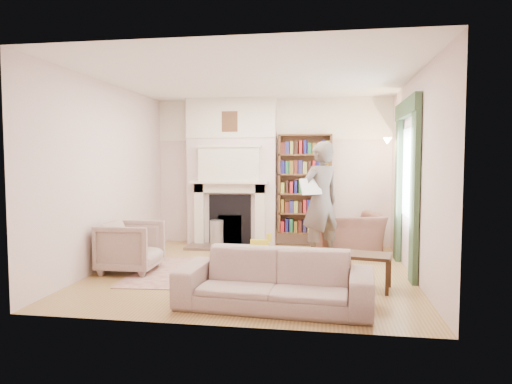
% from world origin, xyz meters
% --- Properties ---
extents(floor, '(4.50, 4.50, 0.00)m').
position_xyz_m(floor, '(0.00, 0.00, 0.00)').
color(floor, olive).
rests_on(floor, ground).
extents(ceiling, '(4.50, 4.50, 0.00)m').
position_xyz_m(ceiling, '(0.00, 0.00, 2.80)').
color(ceiling, white).
rests_on(ceiling, wall_back).
extents(wall_back, '(4.50, 0.00, 4.50)m').
position_xyz_m(wall_back, '(0.00, 2.25, 1.40)').
color(wall_back, silver).
rests_on(wall_back, floor).
extents(wall_front, '(4.50, 0.00, 4.50)m').
position_xyz_m(wall_front, '(0.00, -2.25, 1.40)').
color(wall_front, silver).
rests_on(wall_front, floor).
extents(wall_left, '(0.00, 4.50, 4.50)m').
position_xyz_m(wall_left, '(-2.25, 0.00, 1.40)').
color(wall_left, silver).
rests_on(wall_left, floor).
extents(wall_right, '(0.00, 4.50, 4.50)m').
position_xyz_m(wall_right, '(2.25, 0.00, 1.40)').
color(wall_right, silver).
rests_on(wall_right, floor).
extents(fireplace, '(1.70, 0.58, 2.80)m').
position_xyz_m(fireplace, '(-0.75, 2.05, 1.39)').
color(fireplace, silver).
rests_on(fireplace, floor).
extents(bookcase, '(1.00, 0.24, 1.85)m').
position_xyz_m(bookcase, '(0.65, 2.12, 1.18)').
color(bookcase, brown).
rests_on(bookcase, floor).
extents(window, '(0.02, 0.90, 1.30)m').
position_xyz_m(window, '(2.23, 0.40, 1.45)').
color(window, silver).
rests_on(window, wall_right).
extents(curtain_left, '(0.07, 0.32, 2.40)m').
position_xyz_m(curtain_left, '(2.20, -0.30, 1.20)').
color(curtain_left, '#344C31').
rests_on(curtain_left, floor).
extents(curtain_right, '(0.07, 0.32, 2.40)m').
position_xyz_m(curtain_right, '(2.20, 1.10, 1.20)').
color(curtain_right, '#344C31').
rests_on(curtain_right, floor).
extents(pelmet, '(0.09, 1.70, 0.24)m').
position_xyz_m(pelmet, '(2.19, 0.40, 2.38)').
color(pelmet, '#344C31').
rests_on(pelmet, wall_right).
extents(wall_sconce, '(0.20, 0.24, 0.24)m').
position_xyz_m(wall_sconce, '(2.03, 1.50, 1.90)').
color(wall_sconce, gold).
rests_on(wall_sconce, wall_right).
extents(rug, '(2.58, 2.06, 0.01)m').
position_xyz_m(rug, '(-0.50, -0.17, 0.01)').
color(rug, '#C4B494').
rests_on(rug, floor).
extents(armchair_reading, '(1.29, 1.19, 0.72)m').
position_xyz_m(armchair_reading, '(1.41, 1.41, 0.36)').
color(armchair_reading, '#522F2B').
rests_on(armchair_reading, floor).
extents(armchair_left, '(0.83, 0.80, 0.73)m').
position_xyz_m(armchair_left, '(-1.77, -0.29, 0.37)').
color(armchair_left, '#BFB69E').
rests_on(armchair_left, floor).
extents(sofa, '(2.19, 0.98, 0.62)m').
position_xyz_m(sofa, '(0.49, -1.59, 0.31)').
color(sofa, '#B3AA94').
rests_on(sofa, floor).
extents(man_reading, '(0.84, 0.80, 1.92)m').
position_xyz_m(man_reading, '(0.96, 0.81, 0.96)').
color(man_reading, '#564C44').
rests_on(man_reading, floor).
extents(newspaper, '(0.36, 0.31, 0.25)m').
position_xyz_m(newspaper, '(0.81, 0.61, 1.22)').
color(newspaper, silver).
rests_on(newspaper, man_reading).
extents(coffee_table, '(0.78, 0.58, 0.45)m').
position_xyz_m(coffee_table, '(1.51, -0.70, 0.23)').
color(coffee_table, '#321F11').
rests_on(coffee_table, floor).
extents(paraffin_heater, '(0.31, 0.31, 0.55)m').
position_xyz_m(paraffin_heater, '(-0.90, 1.39, 0.28)').
color(paraffin_heater, '#A3A5AB').
rests_on(paraffin_heater, floor).
extents(rocking_horse, '(0.49, 0.23, 0.42)m').
position_xyz_m(rocking_horse, '(-0.04, 0.87, 0.21)').
color(rocking_horse, gold).
rests_on(rocking_horse, rug).
extents(board_game, '(0.47, 0.47, 0.03)m').
position_xyz_m(board_game, '(-0.77, -0.05, 0.03)').
color(board_game, gold).
rests_on(board_game, rug).
extents(game_box_lid, '(0.33, 0.24, 0.05)m').
position_xyz_m(game_box_lid, '(-0.58, 0.28, 0.04)').
color(game_box_lid, '#B11419').
rests_on(game_box_lid, rug).
extents(comic_annuals, '(0.78, 0.35, 0.02)m').
position_xyz_m(comic_annuals, '(0.16, -0.44, 0.02)').
color(comic_annuals, red).
rests_on(comic_annuals, rug).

